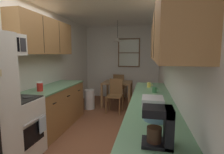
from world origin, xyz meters
TOP-DOWN VIEW (x-y plane):
  - ground_plane at (0.00, 1.00)m, footprint 12.00×12.00m
  - wall_left at (-1.35, 1.00)m, footprint 0.10×9.00m
  - wall_right at (1.35, 1.00)m, footprint 0.10×9.00m
  - wall_back at (0.00, 3.65)m, footprint 4.40×0.10m
  - ceiling_slab at (0.00, 1.00)m, footprint 4.40×9.00m
  - stove_range at (-0.99, -0.46)m, footprint 0.66×0.65m
  - microwave_over_range at (-1.11, -0.46)m, footprint 0.39×0.59m
  - counter_left at (-1.00, 0.72)m, footprint 0.64×1.71m
  - upper_cabinets_left at (-1.14, 0.67)m, footprint 0.33×1.79m
  - counter_right at (1.00, -0.04)m, footprint 0.64×3.21m
  - upper_cabinets_right at (1.14, -0.09)m, footprint 0.33×2.89m
  - dining_table at (0.03, 2.55)m, footprint 0.85×0.79m
  - dining_chair_near at (0.08, 1.95)m, footprint 0.42×0.42m
  - dining_chair_far at (-0.00, 3.16)m, footprint 0.44×0.44m
  - pendant_light at (0.03, 2.55)m, footprint 0.28×0.28m
  - back_window at (0.26, 3.58)m, footprint 0.77×0.05m
  - trash_bin at (-0.70, 2.07)m, footprint 0.30×0.30m
  - storage_canister at (-1.00, 0.20)m, footprint 0.11×0.11m
  - dish_towel at (-0.64, -0.30)m, footprint 0.02×0.16m
  - coffee_maker at (1.03, -1.32)m, footprint 0.22×0.18m
  - mug_by_coffeemaker at (1.05, 0.49)m, footprint 0.11×0.08m
  - mug_spare at (0.96, 0.97)m, footprint 0.11×0.07m
  - fruit_bowl at (1.02, -0.81)m, footprint 0.27×0.27m
  - dish_rack at (1.00, -0.27)m, footprint 0.28×0.34m
  - table_serving_bowl at (-0.04, 2.56)m, footprint 0.22×0.22m

SIDE VIEW (x-z plane):
  - ground_plane at x=0.00m, z-range 0.00..0.00m
  - trash_bin at x=-0.70m, z-range 0.00..0.56m
  - counter_right at x=1.00m, z-range 0.00..0.90m
  - counter_left at x=-1.00m, z-range 0.00..0.90m
  - stove_range at x=-0.99m, z-range -0.08..1.02m
  - dish_towel at x=-0.64m, z-range 0.38..0.62m
  - dining_chair_near at x=0.08m, z-range 0.05..0.95m
  - dining_chair_far at x=0.00m, z-range 0.05..0.95m
  - dining_table at x=0.03m, z-range 0.24..0.98m
  - table_serving_bowl at x=-0.04m, z-range 0.73..0.79m
  - fruit_bowl at x=1.02m, z-range 0.89..0.98m
  - mug_spare at x=0.96m, z-range 0.90..1.00m
  - mug_by_coffeemaker at x=1.05m, z-range 0.90..1.00m
  - dish_rack at x=1.00m, z-range 0.90..1.00m
  - storage_canister at x=-1.00m, z-range 0.90..1.07m
  - coffee_maker at x=1.03m, z-range 0.91..1.20m
  - wall_left at x=-1.35m, z-range 0.00..2.55m
  - wall_right at x=1.35m, z-range 0.00..2.55m
  - wall_back at x=0.00m, z-range 0.00..2.55m
  - back_window at x=0.26m, z-range 1.12..2.12m
  - microwave_over_range at x=-1.11m, z-range 1.55..1.86m
  - upper_cabinets_right at x=1.14m, z-range 1.50..2.14m
  - upper_cabinets_left at x=-1.14m, z-range 1.57..2.28m
  - pendant_light at x=0.03m, z-range 1.68..2.29m
  - ceiling_slab at x=0.00m, z-range 2.55..2.63m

